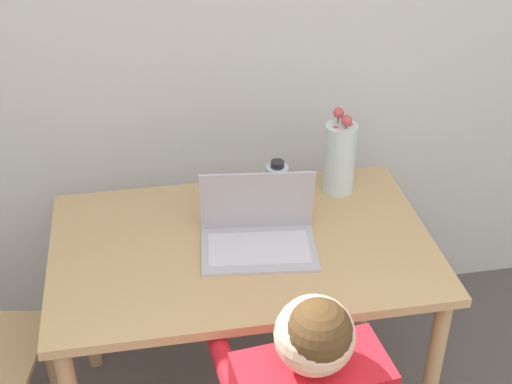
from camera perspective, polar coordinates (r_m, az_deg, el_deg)
wall_back at (r=2.51m, az=-1.57°, el=13.81°), size 6.40×0.05×2.50m
dining_table at (r=2.25m, az=-1.08°, el=-6.03°), size 1.17×0.74×0.75m
laptop at (r=2.16m, az=0.17°, el=-2.98°), size 0.37×0.27×0.23m
flower_vase at (r=2.39m, az=6.71°, el=2.89°), size 0.11×0.11×0.30m
water_bottle at (r=2.27m, az=1.69°, el=0.19°), size 0.07×0.07×0.20m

